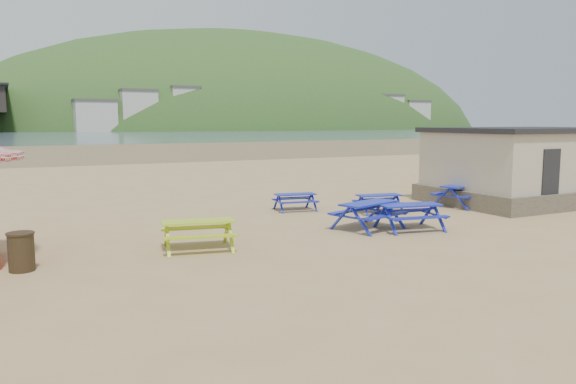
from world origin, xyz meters
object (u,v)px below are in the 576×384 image
litter_bin (21,251)px  picnic_table_blue_b (379,204)px  picnic_table_blue_a (295,202)px  amenity_block (523,165)px  picnic_table_yellow (198,235)px

litter_bin → picnic_table_blue_b: bearing=13.8°
picnic_table_blue_a → amenity_block: 10.01m
picnic_table_yellow → amenity_block: (15.05, 2.31, 1.17)m
picnic_table_yellow → amenity_block: size_ratio=0.29×
amenity_block → picnic_table_blue_b: bearing=176.3°
picnic_table_yellow → picnic_table_blue_a: bearing=52.7°
picnic_table_blue_a → litter_bin: bearing=-143.6°
litter_bin → amenity_block: bearing=7.5°
picnic_table_blue_a → amenity_block: size_ratio=0.23×
amenity_block → picnic_table_blue_a: bearing=166.0°
picnic_table_blue_a → picnic_table_blue_b: bearing=-28.2°
picnic_table_blue_b → amenity_block: (7.11, -0.46, 1.22)m
picnic_table_blue_a → picnic_table_blue_b: 3.18m
picnic_table_blue_a → picnic_table_yellow: picnic_table_yellow is taller
picnic_table_blue_b → amenity_block: amenity_block is taller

